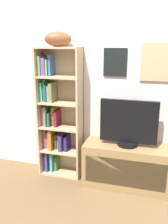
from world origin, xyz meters
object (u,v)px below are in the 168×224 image
(tv_stand, at_px, (126,166))
(football, at_px, (58,39))
(bookshelf, at_px, (57,117))
(television, at_px, (129,124))

(tv_stand, bearing_deg, football, 175.78)
(bookshelf, distance_m, television, 0.86)
(football, bearing_deg, television, -4.14)
(football, relative_size, tv_stand, 0.31)
(tv_stand, distance_m, television, 0.49)
(bookshelf, height_order, television, bookshelf)
(tv_stand, xyz_separation_m, television, (-0.00, 0.00, 0.49))
(bookshelf, xyz_separation_m, tv_stand, (0.86, -0.09, -0.48))
(football, bearing_deg, bookshelf, 153.96)
(football, xyz_separation_m, television, (0.80, -0.06, -0.87))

